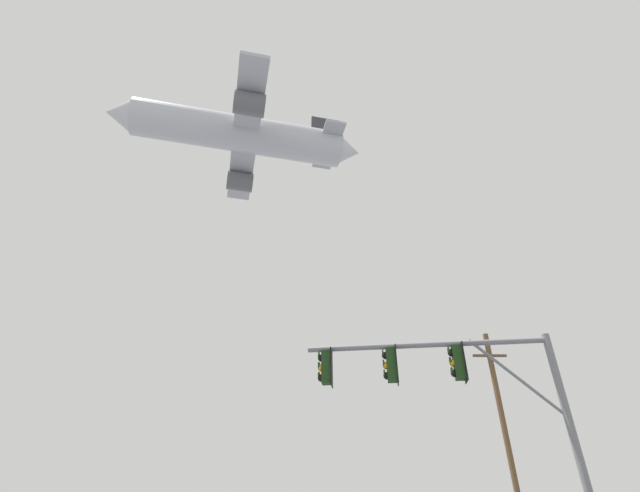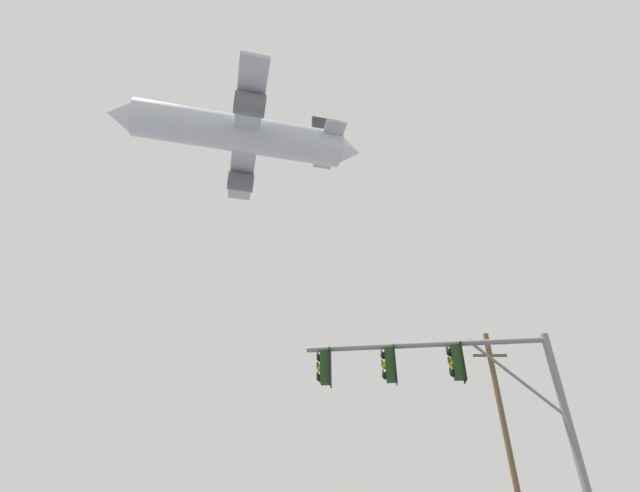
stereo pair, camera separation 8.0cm
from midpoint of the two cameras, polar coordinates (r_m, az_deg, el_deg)
The scene contains 3 objects.
signal_pole_near at distance 12.92m, azimuth 16.39°, elevation -16.69°, with size 6.54×1.11×6.06m.
utility_pole at distance 25.68m, azimuth 22.10°, elevation -20.78°, with size 2.20×0.28×10.67m.
airplane at distance 56.40m, azimuth -10.09°, elevation 13.60°, with size 29.94×23.13×8.18m.
Camera 1 is at (-0.39, -3.88, 1.57)m, focal length 25.52 mm.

